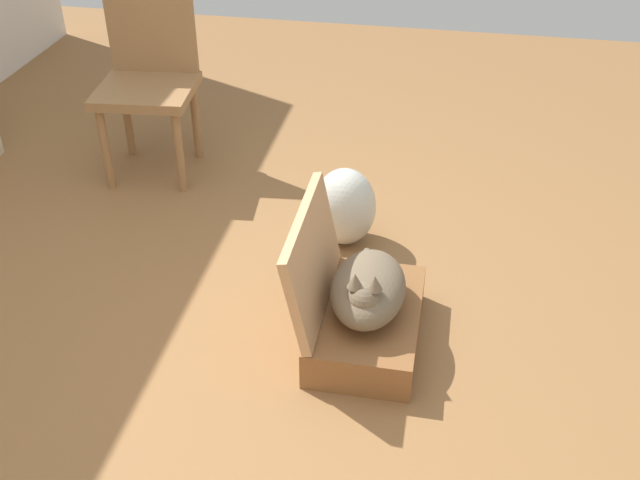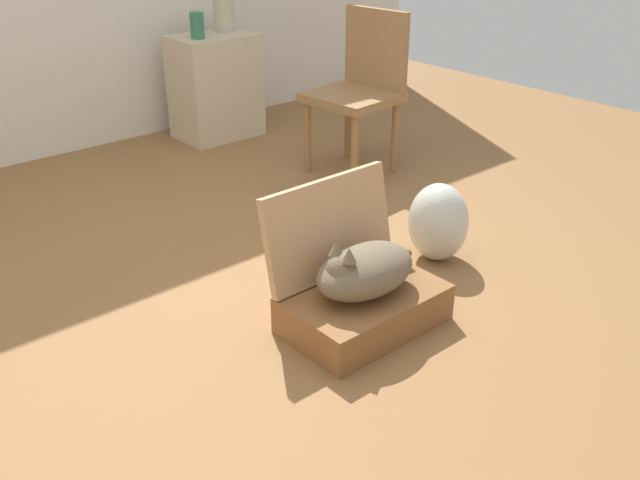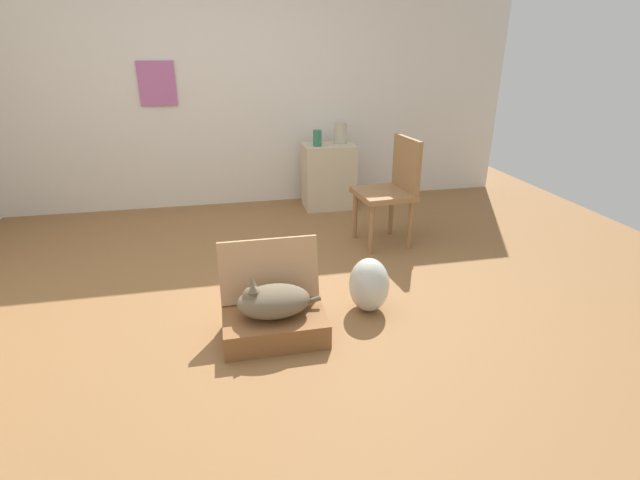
# 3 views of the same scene
# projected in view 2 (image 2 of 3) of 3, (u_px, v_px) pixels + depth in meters

# --- Properties ---
(ground_plane) EXTENTS (7.68, 7.68, 0.00)m
(ground_plane) POSITION_uv_depth(u_px,v_px,m) (251.00, 284.00, 3.17)
(ground_plane) COLOR olive
(ground_plane) RESTS_ON ground
(suitcase_base) EXTENTS (0.62, 0.40, 0.16)m
(suitcase_base) POSITION_uv_depth(u_px,v_px,m) (364.00, 309.00, 2.84)
(suitcase_base) COLOR brown
(suitcase_base) RESTS_ON ground
(suitcase_lid) EXTENTS (0.62, 0.12, 0.40)m
(suitcase_lid) POSITION_uv_depth(u_px,v_px,m) (329.00, 228.00, 2.85)
(suitcase_lid) COLOR tan
(suitcase_lid) RESTS_ON suitcase_base
(cat) EXTENTS (0.52, 0.28, 0.25)m
(cat) POSITION_uv_depth(u_px,v_px,m) (363.00, 270.00, 2.75)
(cat) COLOR brown
(cat) RESTS_ON suitcase_base
(plastic_bag_white) EXTENTS (0.27, 0.29, 0.37)m
(plastic_bag_white) POSITION_uv_depth(u_px,v_px,m) (438.00, 222.00, 3.30)
(plastic_bag_white) COLOR silver
(plastic_bag_white) RESTS_ON ground
(side_table) EXTENTS (0.55, 0.39, 0.70)m
(side_table) POSITION_uv_depth(u_px,v_px,m) (216.00, 87.00, 4.88)
(side_table) COLOR beige
(side_table) RESTS_ON ground
(vase_tall) EXTENTS (0.09, 0.09, 0.17)m
(vase_tall) POSITION_uv_depth(u_px,v_px,m) (197.00, 25.00, 4.57)
(vase_tall) COLOR #2D7051
(vase_tall) RESTS_ON side_table
(vase_short) EXTENTS (0.14, 0.14, 0.22)m
(vase_short) POSITION_uv_depth(u_px,v_px,m) (224.00, 14.00, 4.78)
(vase_short) COLOR #B7AD99
(vase_short) RESTS_ON side_table
(chair) EXTENTS (0.51, 0.52, 0.95)m
(chair) POSITION_uv_depth(u_px,v_px,m) (361.00, 85.00, 4.22)
(chair) COLOR olive
(chair) RESTS_ON ground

